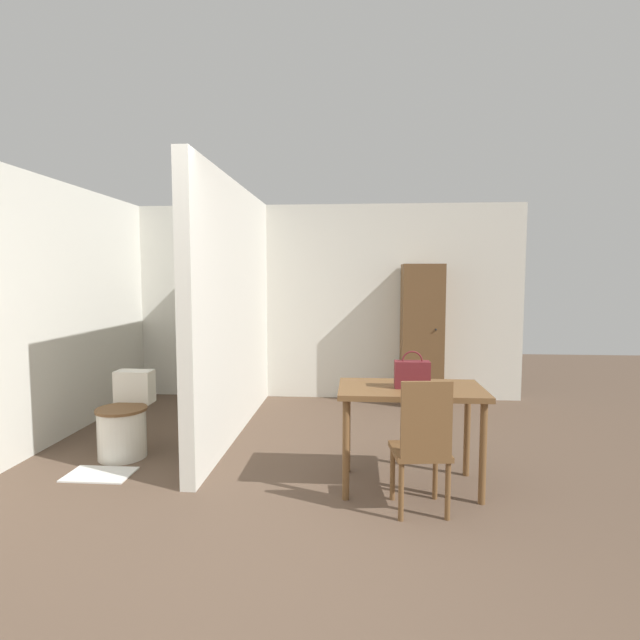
% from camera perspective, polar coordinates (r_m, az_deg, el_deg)
% --- Properties ---
extents(ground_plane, '(16.00, 16.00, 0.00)m').
position_cam_1_polar(ground_plane, '(2.91, -10.20, -28.11)').
color(ground_plane, brown).
extents(wall_back, '(5.45, 0.12, 2.50)m').
position_cam_1_polar(wall_back, '(6.52, -1.29, 2.07)').
color(wall_back, silver).
rests_on(wall_back, ground_plane).
extents(wall_left, '(0.12, 5.07, 2.50)m').
position_cam_1_polar(wall_left, '(5.28, -29.27, 0.74)').
color(wall_left, silver).
rests_on(wall_left, ground_plane).
extents(partition_wall, '(0.12, 2.96, 2.50)m').
position_cam_1_polar(partition_wall, '(5.11, -9.75, 1.18)').
color(partition_wall, silver).
rests_on(partition_wall, ground_plane).
extents(dining_table, '(1.07, 0.62, 0.76)m').
position_cam_1_polar(dining_table, '(3.82, 10.31, -9.04)').
color(dining_table, brown).
rests_on(dining_table, ground_plane).
extents(wooden_chair, '(0.40, 0.40, 0.92)m').
position_cam_1_polar(wooden_chair, '(3.46, 11.60, -13.70)').
color(wooden_chair, brown).
rests_on(wooden_chair, ground_plane).
extents(toilet, '(0.43, 0.58, 0.72)m').
position_cam_1_polar(toilet, '(4.82, -21.43, -10.92)').
color(toilet, silver).
rests_on(toilet, ground_plane).
extents(handbag, '(0.26, 0.11, 0.28)m').
position_cam_1_polar(handbag, '(3.75, 10.48, -6.08)').
color(handbag, maroon).
rests_on(handbag, dining_table).
extents(wooden_cabinet, '(0.50, 0.44, 1.73)m').
position_cam_1_polar(wooden_cabinet, '(6.29, 11.54, -1.64)').
color(wooden_cabinet, brown).
rests_on(wooden_cabinet, ground_plane).
extents(bath_mat, '(0.51, 0.33, 0.01)m').
position_cam_1_polar(bath_mat, '(4.53, -23.88, -15.83)').
color(bath_mat, silver).
rests_on(bath_mat, ground_plane).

